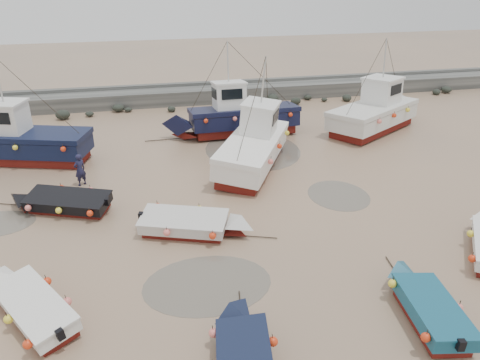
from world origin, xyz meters
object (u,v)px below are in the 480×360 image
at_px(cabin_boat_0, 17,140).
at_px(cabin_boat_1, 254,143).
at_px(dinghy_2, 426,303).
at_px(person, 82,185).
at_px(cabin_boat_2, 235,116).
at_px(cabin_boat_3, 378,111).
at_px(dinghy_0, 31,301).
at_px(dinghy_5, 192,222).
at_px(dinghy_4, 62,200).
at_px(dinghy_1, 246,356).

xyz_separation_m(cabin_boat_0, cabin_boat_1, (13.51, -3.55, -0.02)).
relative_size(dinghy_2, cabin_boat_1, 0.55).
height_order(dinghy_2, person, dinghy_2).
bearing_deg(cabin_boat_1, cabin_boat_2, 117.62).
xyz_separation_m(dinghy_2, cabin_boat_3, (7.85, 18.43, 0.77)).
bearing_deg(dinghy_0, dinghy_5, 2.52).
relative_size(dinghy_4, cabin_boat_2, 0.57).
relative_size(dinghy_0, dinghy_1, 0.97).
height_order(dinghy_1, cabin_boat_3, cabin_boat_3).
bearing_deg(dinghy_2, cabin_boat_1, 107.09).
distance_m(cabin_boat_1, cabin_boat_2, 5.41).
bearing_deg(dinghy_2, cabin_boat_2, 104.31).
height_order(dinghy_5, cabin_boat_3, cabin_boat_3).
relative_size(dinghy_0, cabin_boat_1, 0.55).
xyz_separation_m(dinghy_5, cabin_boat_2, (4.60, 12.42, 0.78)).
bearing_deg(cabin_boat_3, dinghy_4, -100.76).
xyz_separation_m(dinghy_5, cabin_boat_3, (14.72, 11.38, 0.78)).
bearing_deg(cabin_boat_0, dinghy_2, -120.50).
height_order(dinghy_2, cabin_boat_3, cabin_boat_3).
relative_size(dinghy_4, dinghy_5, 1.02).
bearing_deg(dinghy_2, person, 139.81).
xyz_separation_m(cabin_boat_1, cabin_boat_2, (0.07, 5.41, 0.01)).
bearing_deg(person, cabin_boat_0, -84.55).
distance_m(cabin_boat_0, cabin_boat_3, 23.70).
distance_m(dinghy_5, cabin_boat_1, 8.38).
xyz_separation_m(dinghy_1, cabin_boat_3, (14.20, 19.36, 0.78)).
height_order(cabin_boat_2, cabin_boat_3, same).
xyz_separation_m(cabin_boat_3, person, (-19.86, -5.15, -1.33)).
bearing_deg(cabin_boat_2, dinghy_4, 129.19).
xyz_separation_m(dinghy_2, cabin_boat_0, (-15.84, 17.60, 0.78)).
height_order(cabin_boat_1, cabin_boat_2, same).
xyz_separation_m(dinghy_0, cabin_boat_0, (-3.05, 14.60, 0.79)).
height_order(cabin_boat_1, cabin_boat_3, same).
xyz_separation_m(dinghy_4, cabin_boat_1, (10.34, 3.50, 0.77)).
relative_size(cabin_boat_0, cabin_boat_3, 1.05).
xyz_separation_m(dinghy_1, cabin_boat_0, (-9.49, 18.53, 0.78)).
xyz_separation_m(dinghy_0, dinghy_4, (0.11, 7.55, -0.00)).
xyz_separation_m(dinghy_0, dinghy_1, (6.43, -3.93, 0.01)).
relative_size(dinghy_0, dinghy_5, 0.95).
relative_size(dinghy_2, cabin_boat_3, 0.58).
relative_size(dinghy_4, person, 3.42).
distance_m(dinghy_0, cabin_boat_3, 25.77).
height_order(dinghy_4, cabin_boat_1, cabin_boat_1).
bearing_deg(dinghy_2, cabin_boat_0, 139.65).
distance_m(dinghy_2, cabin_boat_1, 14.26).
bearing_deg(dinghy_0, cabin_boat_1, 14.75).
bearing_deg(dinghy_1, cabin_boat_0, 126.33).
height_order(dinghy_4, cabin_boat_3, cabin_boat_3).
xyz_separation_m(dinghy_1, cabin_boat_2, (4.09, 20.39, 0.77)).
height_order(dinghy_0, cabin_boat_0, cabin_boat_0).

